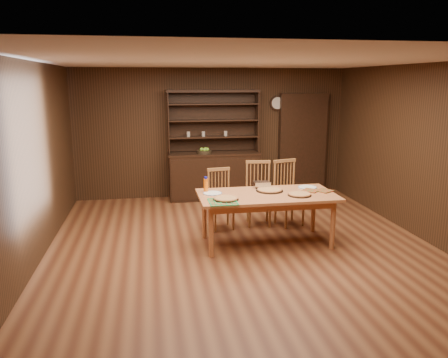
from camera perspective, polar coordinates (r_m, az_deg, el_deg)
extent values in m
plane|color=brown|center=(6.38, 2.39, -8.83)|extent=(6.00, 6.00, 0.00)
plane|color=white|center=(5.95, 2.63, 15.18)|extent=(6.00, 6.00, 0.00)
plane|color=#3C2313|center=(8.95, -1.58, 5.99)|extent=(5.50, 0.00, 5.50)
plane|color=#3C2313|center=(3.24, 13.84, -6.34)|extent=(5.50, 0.00, 5.50)
plane|color=#3C2313|center=(6.08, -23.75, 1.76)|extent=(0.00, 6.00, 6.00)
plane|color=#3C2313|center=(7.13, 24.68, 3.14)|extent=(0.00, 6.00, 6.00)
cube|color=black|center=(8.84, -1.30, 0.32)|extent=(1.80, 0.50, 0.90)
cube|color=black|center=(8.75, -1.32, 3.33)|extent=(1.84, 0.52, 0.04)
cube|color=black|center=(8.90, -1.56, 7.57)|extent=(1.80, 0.02, 1.20)
cube|color=black|center=(8.67, -7.30, 7.34)|extent=(0.02, 0.32, 1.20)
cube|color=black|center=(8.92, 4.30, 7.55)|extent=(0.02, 0.32, 1.20)
cube|color=black|center=(8.72, -1.44, 11.42)|extent=(1.84, 0.34, 0.05)
cylinder|color=#9F9586|center=(8.72, -4.68, 5.86)|extent=(0.07, 0.07, 0.10)
cylinder|color=#9F9586|center=(8.75, -2.71, 5.91)|extent=(0.07, 0.07, 0.10)
cube|color=black|center=(9.35, 10.16, 4.54)|extent=(1.00, 0.18, 2.10)
cylinder|color=black|center=(9.16, 6.95, 9.82)|extent=(0.30, 0.04, 0.30)
cylinder|color=beige|center=(9.13, 7.00, 9.81)|extent=(0.24, 0.01, 0.24)
cube|color=#BC7441|center=(6.32, 5.62, -2.13)|extent=(1.97, 0.99, 0.04)
cylinder|color=#BC7441|center=(5.91, -1.69, -6.93)|extent=(0.07, 0.07, 0.71)
cylinder|color=#BC7441|center=(6.62, -2.60, -4.78)|extent=(0.07, 0.07, 0.71)
cylinder|color=#BC7441|center=(6.38, 14.03, -5.84)|extent=(0.07, 0.07, 0.71)
cylinder|color=#BC7441|center=(7.03, 11.60, -3.97)|extent=(0.07, 0.07, 0.71)
cube|color=#9E6636|center=(7.02, -0.30, -3.30)|extent=(0.45, 0.43, 0.04)
cylinder|color=#9E6636|center=(6.91, -1.14, -5.42)|extent=(0.03, 0.03, 0.39)
cylinder|color=#9E6636|center=(7.17, -1.81, -4.75)|extent=(0.03, 0.03, 0.39)
cylinder|color=#9E6636|center=(7.00, 1.24, -5.17)|extent=(0.03, 0.03, 0.39)
cylinder|color=#9E6636|center=(7.26, 0.49, -4.52)|extent=(0.03, 0.03, 0.39)
cube|color=#9E6636|center=(7.04, -0.71, 1.28)|extent=(0.38, 0.09, 0.05)
cube|color=#9E6636|center=(7.21, 4.57, -2.60)|extent=(0.48, 0.47, 0.04)
cylinder|color=#9E6636|center=(7.11, 3.36, -4.74)|extent=(0.04, 0.04, 0.42)
cylinder|color=#9E6636|center=(7.41, 3.13, -4.03)|extent=(0.04, 0.04, 0.42)
cylinder|color=#9E6636|center=(7.15, 6.00, -4.70)|extent=(0.04, 0.04, 0.42)
cylinder|color=#9E6636|center=(7.45, 5.66, -3.99)|extent=(0.04, 0.04, 0.42)
cube|color=#9E6636|center=(7.25, 4.49, 2.25)|extent=(0.41, 0.09, 0.05)
cube|color=#9E6636|center=(7.27, 8.57, -2.50)|extent=(0.54, 0.53, 0.04)
cylinder|color=#9E6636|center=(7.12, 8.11, -4.79)|extent=(0.04, 0.04, 0.43)
cylinder|color=#9E6636|center=(7.37, 6.74, -4.15)|extent=(0.04, 0.04, 0.43)
cylinder|color=#9E6636|center=(7.31, 10.30, -4.42)|extent=(0.04, 0.04, 0.43)
cylinder|color=#9E6636|center=(7.55, 8.90, -3.80)|extent=(0.04, 0.04, 0.43)
cube|color=#9E6636|center=(7.29, 7.94, 2.37)|extent=(0.41, 0.15, 0.05)
cylinder|color=black|center=(5.98, 0.24, -2.67)|extent=(0.35, 0.35, 0.01)
cylinder|color=tan|center=(5.98, 0.24, -2.53)|extent=(0.33, 0.33, 0.02)
torus|color=#B57241|center=(5.98, 0.24, -2.53)|extent=(0.33, 0.33, 0.03)
cylinder|color=black|center=(6.30, 9.84, -2.09)|extent=(0.34, 0.34, 0.01)
cylinder|color=tan|center=(6.29, 9.85, -1.95)|extent=(0.31, 0.31, 0.02)
torus|color=#B57241|center=(6.29, 9.85, -1.95)|extent=(0.32, 0.32, 0.03)
cylinder|color=black|center=(6.49, 5.97, -1.53)|extent=(0.40, 0.40, 0.01)
cylinder|color=tan|center=(6.48, 5.97, -1.40)|extent=(0.36, 0.36, 0.02)
torus|color=#B57241|center=(6.48, 5.97, -1.40)|extent=(0.37, 0.37, 0.03)
cylinder|color=white|center=(6.29, -1.52, -1.88)|extent=(0.27, 0.27, 0.01)
torus|color=#3860A9|center=(6.29, -1.52, -1.86)|extent=(0.27, 0.27, 0.01)
cylinder|color=white|center=(6.76, 10.84, -1.08)|extent=(0.28, 0.28, 0.01)
torus|color=#3860A9|center=(6.76, 10.84, -1.06)|extent=(0.28, 0.28, 0.01)
cube|color=white|center=(6.67, 4.95, -0.73)|extent=(0.24, 0.17, 0.10)
cylinder|color=orange|center=(6.37, -2.39, -0.85)|extent=(0.07, 0.07, 0.20)
cylinder|color=#13179F|center=(6.34, -2.40, 0.16)|extent=(0.04, 0.04, 0.03)
cube|color=red|center=(6.60, 12.93, -1.50)|extent=(0.29, 0.29, 0.02)
cube|color=red|center=(6.57, 11.22, -1.49)|extent=(0.31, 0.31, 0.02)
cylinder|color=black|center=(8.67, -2.60, 3.56)|extent=(0.30, 0.30, 0.06)
sphere|color=#7FAC2D|center=(8.65, -2.94, 3.88)|extent=(0.08, 0.08, 0.08)
sphere|color=#7FAC2D|center=(8.69, -2.44, 3.92)|extent=(0.08, 0.08, 0.08)
sphere|color=#7FAC2D|center=(8.61, -2.57, 3.84)|extent=(0.08, 0.08, 0.08)
sphere|color=#7FAC2D|center=(8.65, -2.20, 3.88)|extent=(0.08, 0.08, 0.08)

